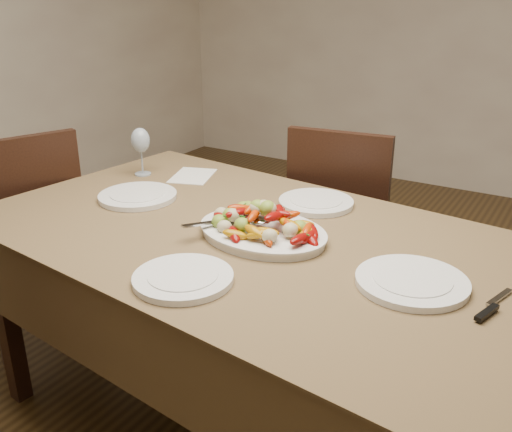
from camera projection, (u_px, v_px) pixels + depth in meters
The scene contains 14 objects.
floor at pixel (268, 420), 2.08m from camera, with size 6.00×6.00×0.00m, color #3C2912.
dining_table at pixel (256, 338), 1.90m from camera, with size 1.84×1.04×0.76m, color brown.
chair_far at pixel (346, 227), 2.54m from camera, with size 0.42×0.42×0.95m, color black, non-canonical shape.
chair_left at pixel (22, 237), 2.44m from camera, with size 0.42×0.42×0.95m, color black, non-canonical shape.
serving_platter at pixel (262, 234), 1.74m from camera, with size 0.41×0.30×0.02m, color white.
roasted_vegetables at pixel (262, 216), 1.72m from camera, with size 0.33×0.23×0.09m, color #720806, non-canonical shape.
serving_spoon at pixel (238, 221), 1.73m from camera, with size 0.28×0.06×0.03m, color #9EA0A8, non-canonical shape.
plate_left at pixel (138, 196), 2.06m from camera, with size 0.28×0.28×0.02m, color white.
plate_right at pixel (412, 282), 1.46m from camera, with size 0.29×0.29×0.02m, color white.
plate_far at pixel (316, 203), 2.00m from camera, with size 0.26×0.26×0.02m, color white.
plate_near at pixel (183, 278), 1.48m from camera, with size 0.26×0.26×0.02m, color white.
wine_glass at pixel (141, 150), 2.29m from camera, with size 0.08×0.08×0.20m, color #8C99A5, non-canonical shape.
menu_card at pixel (193, 176), 2.30m from camera, with size 0.15×0.21×0.00m, color silver.
table_knife at pixel (492, 307), 1.35m from camera, with size 0.02×0.20×0.01m, color #9EA0A8, non-canonical shape.
Camera 1 is at (0.83, -1.43, 1.47)m, focal length 40.00 mm.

